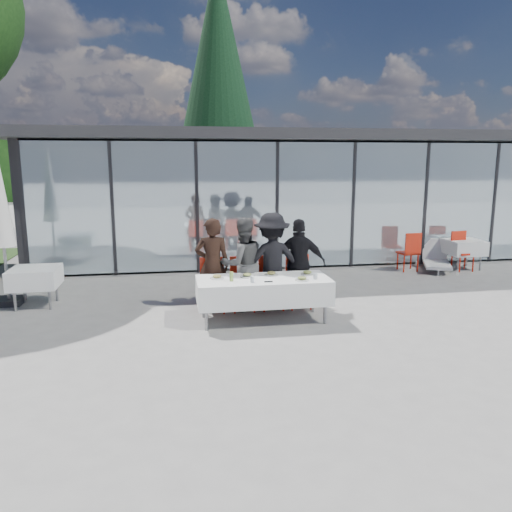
{
  "coord_description": "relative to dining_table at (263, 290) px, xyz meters",
  "views": [
    {
      "loc": [
        -1.51,
        -7.89,
        2.74
      ],
      "look_at": [
        0.03,
        1.2,
        0.95
      ],
      "focal_mm": 35.0,
      "sensor_mm": 36.0,
      "label": 1
    }
  ],
  "objects": [
    {
      "name": "treeline",
      "position": [
        -1.99,
        27.77,
        1.66
      ],
      "size": [
        62.5,
        2.0,
        4.4
      ],
      "color": "#153711",
      "rests_on": "ground"
    },
    {
      "name": "diner_chair_c",
      "position": [
        0.29,
        0.75,
        -0.0
      ],
      "size": [
        0.44,
        0.44,
        0.97
      ],
      "color": "red",
      "rests_on": "ground"
    },
    {
      "name": "plate_a",
      "position": [
        -0.78,
        0.12,
        0.24
      ],
      "size": [
        0.24,
        0.24,
        0.07
      ],
      "color": "white",
      "rests_on": "dining_table"
    },
    {
      "name": "pavilion",
      "position": [
        2.01,
        7.93,
        1.61
      ],
      "size": [
        14.8,
        8.8,
        3.44
      ],
      "color": "gray",
      "rests_on": "ground"
    },
    {
      "name": "folded_eyeglasses",
      "position": [
        0.04,
        -0.28,
        0.22
      ],
      "size": [
        0.14,
        0.03,
        0.01
      ],
      "primitive_type": "cube",
      "color": "black",
      "rests_on": "dining_table"
    },
    {
      "name": "drinking_glasses",
      "position": [
        0.31,
        -0.23,
        0.26
      ],
      "size": [
        1.16,
        0.11,
        0.1
      ],
      "color": "silver",
      "rests_on": "dining_table"
    },
    {
      "name": "lounger",
      "position": [
        5.07,
        3.32,
        -0.28
      ],
      "size": [
        1.07,
        1.46,
        0.72
      ],
      "color": "silver",
      "rests_on": "ground"
    },
    {
      "name": "spare_chair_b",
      "position": [
        4.29,
        3.2,
        -0.0
      ],
      "size": [
        0.49,
        0.49,
        0.97
      ],
      "color": "red",
      "rests_on": "ground"
    },
    {
      "name": "plate_b",
      "position": [
        -0.25,
        0.14,
        0.24
      ],
      "size": [
        0.24,
        0.24,
        0.07
      ],
      "color": "white",
      "rests_on": "dining_table"
    },
    {
      "name": "spare_chair_a",
      "position": [
        5.62,
        3.14,
        -0.0
      ],
      "size": [
        0.5,
        0.5,
        0.97
      ],
      "color": "red",
      "rests_on": "ground"
    },
    {
      "name": "market_umbrella",
      "position": [
        -4.64,
        1.78,
        1.36
      ],
      "size": [
        0.5,
        0.5,
        3.0
      ],
      "color": "black",
      "rests_on": "ground"
    },
    {
      "name": "ground",
      "position": [
        0.01,
        -0.23,
        -0.54
      ],
      "size": [
        90.0,
        90.0,
        0.0
      ],
      "primitive_type": "plane",
      "color": "gray",
      "rests_on": "ground"
    },
    {
      "name": "diner_d",
      "position": [
        0.81,
        0.7,
        0.3
      ],
      "size": [
        1.16,
        1.16,
        1.67
      ],
      "primitive_type": "imported",
      "rotation": [
        0.0,
        0.0,
        2.93
      ],
      "color": "black",
      "rests_on": "ground"
    },
    {
      "name": "diner_chair_b",
      "position": [
        -0.25,
        0.75,
        -0.0
      ],
      "size": [
        0.44,
        0.44,
        0.97
      ],
      "color": "red",
      "rests_on": "ground"
    },
    {
      "name": "juice_bottle",
      "position": [
        -0.56,
        -0.11,
        0.29
      ],
      "size": [
        0.06,
        0.06,
        0.16
      ],
      "primitive_type": "cylinder",
      "color": "#8AAD48",
      "rests_on": "dining_table"
    },
    {
      "name": "diner_chair_d",
      "position": [
        0.81,
        0.75,
        -0.0
      ],
      "size": [
        0.44,
        0.44,
        0.97
      ],
      "color": "red",
      "rests_on": "ground"
    },
    {
      "name": "dining_table",
      "position": [
        0.0,
        0.0,
        0.0
      ],
      "size": [
        2.26,
        0.96,
        0.75
      ],
      "color": "white",
      "rests_on": "ground"
    },
    {
      "name": "diner_chair_a",
      "position": [
        -0.8,
        0.75,
        -0.0
      ],
      "size": [
        0.44,
        0.44,
        0.97
      ],
      "color": "red",
      "rests_on": "ground"
    },
    {
      "name": "plate_d",
      "position": [
        0.82,
        0.16,
        0.24
      ],
      "size": [
        0.24,
        0.24,
        0.07
      ],
      "color": "white",
      "rests_on": "dining_table"
    },
    {
      "name": "diner_b",
      "position": [
        -0.25,
        0.7,
        0.32
      ],
      "size": [
        0.98,
        0.98,
        1.71
      ],
      "primitive_type": "imported",
      "rotation": [
        0.0,
        0.0,
        3.34
      ],
      "color": "#535353",
      "rests_on": "ground"
    },
    {
      "name": "diner_c",
      "position": [
        0.29,
        0.7,
        0.36
      ],
      "size": [
        1.2,
        1.2,
        1.79
      ],
      "primitive_type": "imported",
      "rotation": [
        0.0,
        0.0,
        3.18
      ],
      "color": "black",
      "rests_on": "ground"
    },
    {
      "name": "spare_table_right",
      "position": [
        5.77,
        3.27,
        0.02
      ],
      "size": [
        0.86,
        0.86,
        0.74
      ],
      "color": "white",
      "rests_on": "ground"
    },
    {
      "name": "spare_table_left",
      "position": [
        -4.08,
        1.56,
        0.02
      ],
      "size": [
        0.86,
        0.86,
        0.74
      ],
      "color": "white",
      "rests_on": "ground"
    },
    {
      "name": "plate_c",
      "position": [
        0.18,
        0.21,
        0.24
      ],
      "size": [
        0.24,
        0.24,
        0.07
      ],
      "color": "white",
      "rests_on": "dining_table"
    },
    {
      "name": "plate_extra",
      "position": [
        0.61,
        -0.25,
        0.24
      ],
      "size": [
        0.24,
        0.24,
        0.07
      ],
      "color": "white",
      "rests_on": "dining_table"
    },
    {
      "name": "diner_a",
      "position": [
        -0.8,
        0.7,
        0.32
      ],
      "size": [
        0.68,
        0.68,
        1.72
      ],
      "primitive_type": "imported",
      "rotation": [
        0.0,
        0.0,
        3.06
      ],
      "color": "black",
      "rests_on": "ground"
    },
    {
      "name": "conifer_tree",
      "position": [
        0.51,
        12.77,
        5.45
      ],
      "size": [
        4.0,
        4.0,
        10.5
      ],
      "color": "#382316",
      "rests_on": "ground"
    }
  ]
}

